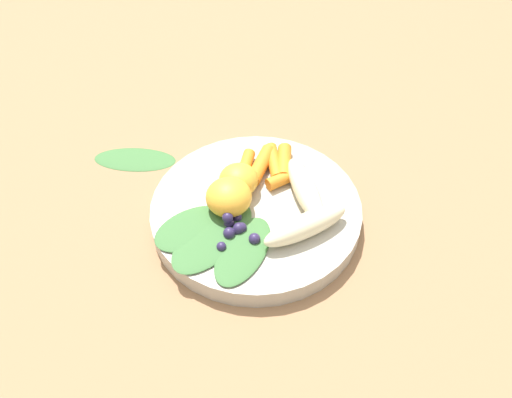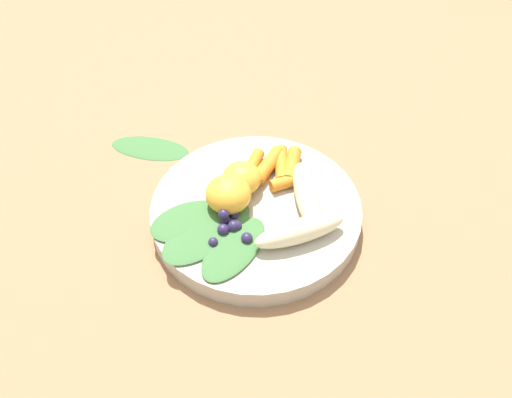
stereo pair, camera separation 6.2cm
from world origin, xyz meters
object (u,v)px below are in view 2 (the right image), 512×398
(banana_peeled_left, at_px, (306,192))
(bowl, at_px, (256,211))
(orange_segment_near, at_px, (228,196))
(kale_leaf_stray, at_px, (150,147))
(banana_peeled_right, at_px, (300,231))

(banana_peeled_left, bearing_deg, bowl, 91.37)
(bowl, bearing_deg, orange_segment_near, -173.69)
(bowl, bearing_deg, banana_peeled_left, 4.43)
(banana_peeled_left, bearing_deg, kale_leaf_stray, 53.52)
(banana_peeled_left, bearing_deg, banana_peeled_right, 163.00)
(orange_segment_near, relative_size, kale_leaf_stray, 0.47)
(bowl, relative_size, banana_peeled_left, 2.37)
(bowl, bearing_deg, kale_leaf_stray, 135.81)
(banana_peeled_left, xyz_separation_m, orange_segment_near, (-0.10, -0.01, 0.01))
(banana_peeled_right, bearing_deg, orange_segment_near, 129.42)
(banana_peeled_left, distance_m, orange_segment_near, 0.10)
(bowl, distance_m, banana_peeled_right, 0.08)
(banana_peeled_left, xyz_separation_m, kale_leaf_stray, (-0.21, 0.14, -0.04))
(banana_peeled_right, relative_size, orange_segment_near, 1.98)
(banana_peeled_left, height_order, orange_segment_near, orange_segment_near)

